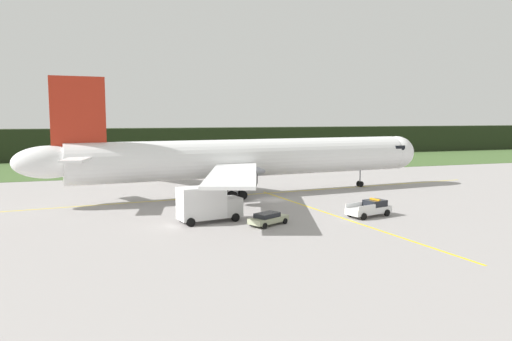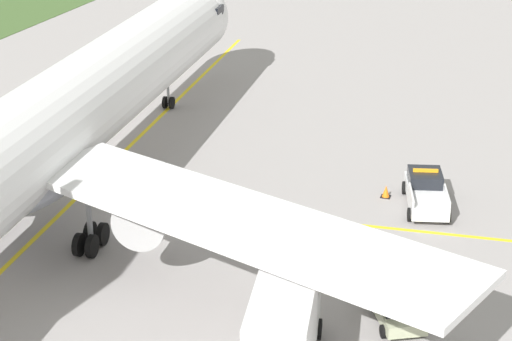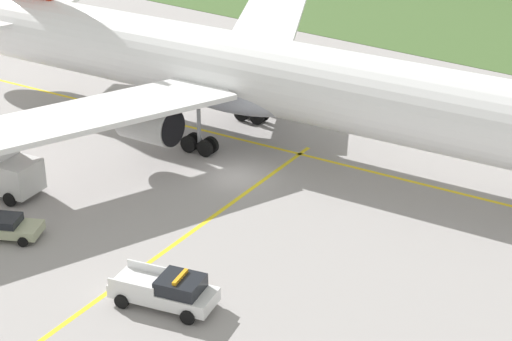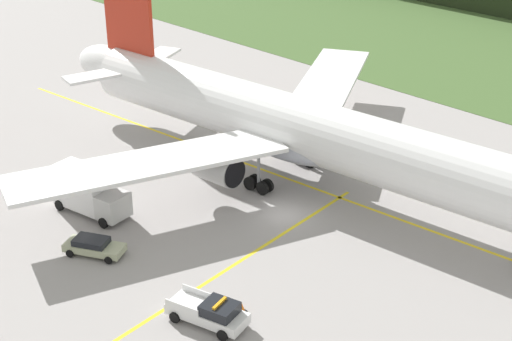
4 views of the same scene
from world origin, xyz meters
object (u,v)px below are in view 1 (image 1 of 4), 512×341
Objects in this scene: apron_cone at (363,209)px; catering_truck at (207,204)px; airliner at (247,159)px; ops_pickup_truck at (370,208)px; staff_car at (268,218)px.

catering_truck is at bearing 178.43° from apron_cone.
airliner is at bearing 118.17° from apron_cone.
ops_pickup_truck is 2.45m from apron_cone.
airliner is 83.90× the size of apron_cone.
apron_cone is at bearing 78.48° from ops_pickup_truck.
catering_truck reaches higher than ops_pickup_truck.
catering_truck reaches higher than apron_cone.
ops_pickup_truck is at bearing -9.03° from catering_truck.
airliner reaches higher than apron_cone.
staff_car is at bearing -101.22° from airliner.
staff_car is at bearing -167.22° from apron_cone.
airliner is 10.46× the size of ops_pickup_truck.
airliner reaches higher than staff_car.
ops_pickup_truck is 0.81× the size of catering_truck.
apron_cone is (8.91, -16.63, -4.79)m from airliner.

